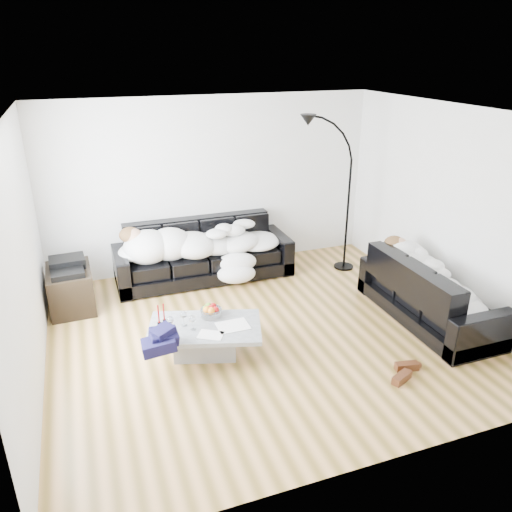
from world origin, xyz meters
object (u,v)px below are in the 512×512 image
object	(u,v)px
sofa_right	(430,291)
floor_lamp	(348,204)
wine_glass_b	(171,324)
candle_left	(159,315)
sofa_back	(204,251)
sleeper_right	(433,274)
wine_glass_a	(184,319)
sleeper_back	(204,239)
fruit_bowl	(211,310)
av_cabinet	(71,289)
shoes	(404,372)
wine_glass_c	(193,323)
coffee_table	(205,340)
candle_right	(164,313)
stereo	(67,265)

from	to	relation	value
sofa_right	floor_lamp	bearing A→B (deg)	6.54
wine_glass_b	sofa_right	bearing A→B (deg)	-3.72
candle_left	floor_lamp	world-z (taller)	floor_lamp
sofa_back	floor_lamp	bearing A→B (deg)	-10.41
sleeper_right	wine_glass_a	xyz separation A→B (m)	(-3.07, 0.28, -0.18)
sleeper_back	fruit_bowl	xyz separation A→B (m)	(-0.37, -1.76, -0.20)
wine_glass_b	av_cabinet	bearing A→B (deg)	121.91
shoes	floor_lamp	size ratio (longest dim) A/B	0.20
sofa_right	wine_glass_c	bearing A→B (deg)	86.94
sleeper_right	candle_left	world-z (taller)	sleeper_right
wine_glass_a	coffee_table	bearing A→B (deg)	-22.67
sleeper_back	sofa_right	bearing A→B (deg)	-42.07
wine_glass_b	candle_right	xyz separation A→B (m)	(-0.03, 0.23, 0.02)
candle_right	stereo	size ratio (longest dim) A/B	0.50
sofa_right	wine_glass_c	xyz separation A→B (m)	(-3.00, 0.16, 0.05)
av_cabinet	floor_lamp	distance (m)	4.12
candle_left	sofa_back	bearing A→B (deg)	61.65
sofa_right	fruit_bowl	xyz separation A→B (m)	(-2.73, 0.37, 0.04)
fruit_bowl	wine_glass_a	xyz separation A→B (m)	(-0.34, -0.10, 0.01)
sofa_right	wine_glass_a	size ratio (longest dim) A/B	11.36
sofa_right	fruit_bowl	size ratio (longest dim) A/B	8.09
sleeper_back	candle_left	size ratio (longest dim) A/B	9.27
sleeper_right	floor_lamp	world-z (taller)	floor_lamp
sofa_right	candle_left	bearing A→B (deg)	83.23
wine_glass_b	coffee_table	bearing A→B (deg)	-3.20
wine_glass_b	candle_left	xyz separation A→B (m)	(-0.10, 0.19, 0.03)
shoes	av_cabinet	distance (m)	4.29
stereo	shoes	bearing A→B (deg)	-43.40
wine_glass_b	shoes	world-z (taller)	wine_glass_b
av_cabinet	wine_glass_c	bearing A→B (deg)	-54.82
sofa_back	wine_glass_a	bearing A→B (deg)	-110.38
candle_right	shoes	xyz separation A→B (m)	(2.27, -1.36, -0.42)
wine_glass_b	shoes	xyz separation A→B (m)	(2.24, -1.14, -0.40)
fruit_bowl	wine_glass_a	size ratio (longest dim) A/B	1.40
coffee_table	candle_right	bearing A→B (deg)	148.29
wine_glass_b	stereo	distance (m)	1.94
sofa_back	wine_glass_a	size ratio (longest dim) A/B	14.78
coffee_table	candle_right	size ratio (longest dim) A/B	5.62
sleeper_back	fruit_bowl	size ratio (longest dim) A/B	8.91
coffee_table	floor_lamp	bearing A→B (deg)	31.03
sofa_back	sleeper_back	distance (m)	0.22
av_cabinet	candle_left	bearing A→B (deg)	-58.98
candle_left	sofa_right	bearing A→B (deg)	-6.77
sofa_back	fruit_bowl	distance (m)	1.85
sleeper_right	sleeper_back	bearing A→B (deg)	47.93
floor_lamp	sofa_back	bearing A→B (deg)	172.63
sleeper_right	fruit_bowl	size ratio (longest dim) A/B	6.93
wine_glass_b	wine_glass_c	xyz separation A→B (m)	(0.23, -0.05, -0.00)
coffee_table	sleeper_right	bearing A→B (deg)	-3.78
shoes	av_cabinet	bearing A→B (deg)	127.28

